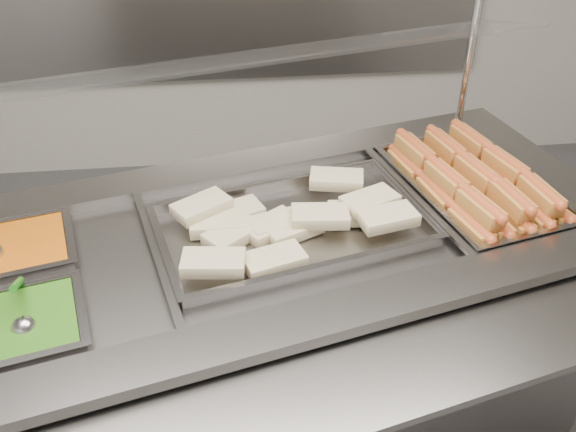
{
  "coord_description": "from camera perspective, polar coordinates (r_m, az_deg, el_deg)",
  "views": [
    {
      "loc": [
        -0.01,
        -1.16,
        2.1
      ],
      "look_at": [
        0.15,
        0.37,
        1.03
      ],
      "focal_mm": 40.0,
      "sensor_mm": 36.0,
      "label": 1
    }
  ],
  "objects": [
    {
      "name": "pan_wraps",
      "position": [
        1.91,
        0.31,
        -1.28
      ],
      "size": [
        0.85,
        0.62,
        0.08
      ],
      "color": "gray",
      "rests_on": "steam_counter"
    },
    {
      "name": "steam_counter",
      "position": [
        2.21,
        -1.39,
        -11.63
      ],
      "size": [
        2.27,
        1.42,
        1.01
      ],
      "color": "gray",
      "rests_on": "ground"
    },
    {
      "name": "tortilla_wraps",
      "position": [
        1.88,
        -0.21,
        -0.46
      ],
      "size": [
        0.73,
        0.49,
        0.08
      ],
      "color": "tan",
      "rests_on": "pan_wraps"
    },
    {
      "name": "serving_spoon",
      "position": [
        1.68,
        -22.48,
        -8.52
      ],
      "size": [
        0.08,
        0.2,
        0.15
      ],
      "color": "#AEADB2",
      "rests_on": "pan_peas"
    },
    {
      "name": "hotdogs_in_buns",
      "position": [
        2.16,
        16.2,
        3.06
      ],
      "size": [
        0.47,
        0.64,
        0.13
      ],
      "color": "#A16121",
      "rests_on": "pan_hotdogs"
    },
    {
      "name": "pan_beans",
      "position": [
        1.98,
        -23.36,
        -3.64
      ],
      "size": [
        0.39,
        0.34,
        0.11
      ],
      "color": "gray",
      "rests_on": "steam_counter"
    },
    {
      "name": "tray_rail",
      "position": [
        1.52,
        5.76,
        -14.54
      ],
      "size": [
        2.02,
        0.88,
        0.06
      ],
      "color": "gray",
      "rests_on": "steam_counter"
    },
    {
      "name": "sneeze_guard",
      "position": [
        1.88,
        -4.31,
        13.29
      ],
      "size": [
        1.87,
        0.78,
        0.49
      ],
      "color": "silver",
      "rests_on": "steam_counter"
    },
    {
      "name": "pan_peas",
      "position": [
        1.73,
        -23.18,
        -9.96
      ],
      "size": [
        0.39,
        0.34,
        0.11
      ],
      "color": "gray",
      "rests_on": "steam_counter"
    },
    {
      "name": "pan_hotdogs",
      "position": [
        2.19,
        15.99,
        1.83
      ],
      "size": [
        0.52,
        0.69,
        0.11
      ],
      "color": "gray",
      "rests_on": "steam_counter"
    }
  ]
}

